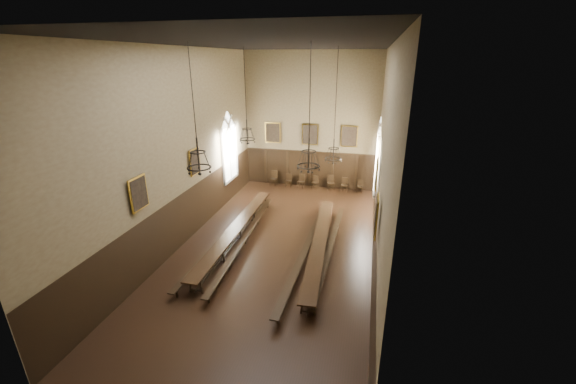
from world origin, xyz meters
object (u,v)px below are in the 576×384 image
(chair_3, at_px, (301,184))
(chair_4, at_px, (315,185))
(table_right, at_px, (319,247))
(bench_left_outer, at_px, (225,237))
(chair_5, at_px, (331,185))
(bench_left_inner, at_px, (246,239))
(chair_2, at_px, (289,183))
(chair_6, at_px, (344,187))
(chair_7, at_px, (360,189))
(chandelier_front_right, at_px, (309,158))
(chandelier_back_left, at_px, (247,133))
(chandelier_back_right, at_px, (334,151))
(bench_right_outer, at_px, (330,249))
(bench_right_inner, at_px, (308,247))
(table_left, at_px, (236,233))
(chair_1, at_px, (274,181))
(chandelier_front_left, at_px, (199,160))

(chair_3, xyz_separation_m, chair_4, (0.97, 0.03, -0.02))
(table_right, distance_m, bench_left_outer, 4.67)
(chair_5, bearing_deg, chair_4, 163.00)
(bench_left_outer, relative_size, bench_left_inner, 0.98)
(chair_2, relative_size, chair_6, 0.97)
(chair_5, bearing_deg, chair_7, -21.63)
(chair_3, xyz_separation_m, chandelier_front_right, (2.42, -10.96, 4.90))
(chair_3, height_order, chair_7, chair_3)
(chair_5, xyz_separation_m, chandelier_back_left, (-3.81, -5.82, 4.56))
(table_right, height_order, chandelier_back_left, chandelier_back_left)
(chair_7, relative_size, chandelier_back_right, 0.16)
(chair_3, distance_m, chandelier_back_right, 7.47)
(table_right, relative_size, bench_left_inner, 0.95)
(bench_right_outer, relative_size, chair_3, 9.68)
(table_right, bearing_deg, chair_6, 87.35)
(bench_right_inner, distance_m, chair_4, 8.72)
(chair_2, bearing_deg, table_left, -101.33)
(bench_left_outer, xyz_separation_m, chair_7, (6.09, 8.62, -0.01))
(table_left, distance_m, bench_right_inner, 3.66)
(chandelier_back_left, bearing_deg, table_left, -86.62)
(chair_7, bearing_deg, table_right, -98.48)
(chair_1, distance_m, chair_2, 1.11)
(chandelier_back_right, bearing_deg, bench_left_inner, -143.66)
(chandelier_back_left, bearing_deg, chair_2, 81.54)
(bench_left_outer, bearing_deg, bench_right_outer, 0.88)
(chair_1, bearing_deg, chandelier_back_left, -81.81)
(chair_1, bearing_deg, chandelier_front_right, -62.46)
(chair_3, xyz_separation_m, chandelier_front_left, (-1.65, -11.33, 4.66))
(bench_right_inner, distance_m, chandelier_front_left, 6.52)
(table_right, bearing_deg, bench_left_inner, 178.65)
(chandelier_back_left, xyz_separation_m, chandelier_front_left, (0.09, -5.58, 0.08))
(chair_4, bearing_deg, chandelier_back_right, -59.75)
(chandelier_back_left, bearing_deg, chair_6, 50.28)
(chair_3, height_order, chandelier_front_left, chandelier_front_left)
(chair_6, bearing_deg, chair_7, 6.63)
(chandelier_back_left, relative_size, chandelier_back_right, 0.86)
(bench_left_outer, xyz_separation_m, chandelier_back_right, (4.81, 2.86, 3.90))
(chandelier_back_right, bearing_deg, table_left, -149.94)
(table_left, relative_size, chair_4, 10.83)
(bench_right_inner, height_order, chair_7, chair_7)
(chair_1, xyz_separation_m, chair_2, (1.11, -0.03, -0.04))
(chandelier_front_left, bearing_deg, chair_7, 63.38)
(chair_5, height_order, chair_7, chair_5)
(bench_right_outer, bearing_deg, chair_6, 90.60)
(chandelier_back_left, relative_size, chandelier_front_left, 1.02)
(chair_2, relative_size, chandelier_back_left, 0.20)
(chandelier_back_right, height_order, chandelier_front_left, same)
(chandelier_front_right, bearing_deg, bench_left_inner, 144.86)
(chair_1, bearing_deg, chair_5, 6.46)
(chair_6, height_order, chandelier_front_left, chandelier_front_left)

